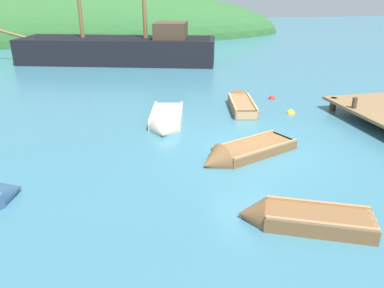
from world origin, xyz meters
The scene contains 9 objects.
ground_plane centered at (0.00, 0.00, 0.00)m, with size 120.00×120.00×0.00m, color teal.
shore_hill centered at (-9.04, 35.78, 0.00)m, with size 52.00×18.85×10.70m, color #2D602D.
sailing_ship centered at (-3.50, 17.60, 0.66)m, with size 16.62×7.92×11.06m.
rowboat_outer_right centered at (-0.60, -4.31, 0.12)m, with size 3.13×2.12×0.91m.
rowboat_near_dock centered at (-0.60, -0.45, 0.09)m, with size 3.67×2.32×1.08m.
rowboat_center centered at (1.28, 4.82, 0.14)m, with size 1.63×3.61×0.92m.
rowboat_far centered at (-2.46, 3.16, 0.12)m, with size 1.95×3.55×1.17m.
buoy_red centered at (3.30, 5.83, 0.00)m, with size 0.33×0.33×0.33m, color red.
buoy_yellow centered at (3.10, 3.41, 0.00)m, with size 0.37×0.37×0.37m, color yellow.
Camera 1 is at (-4.59, -10.83, 5.02)m, focal length 34.97 mm.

